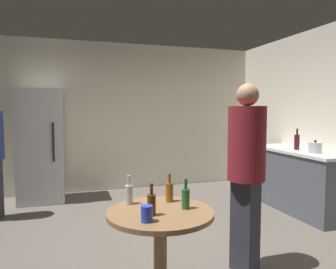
{
  "coord_description": "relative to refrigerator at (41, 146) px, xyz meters",
  "views": [
    {
      "loc": [
        -0.96,
        -3.24,
        1.48
      ],
      "look_at": [
        0.19,
        0.35,
        1.19
      ],
      "focal_mm": 33.71,
      "sensor_mm": 36.0,
      "label": 1
    }
  ],
  "objects": [
    {
      "name": "foreground_table",
      "position": [
        1.07,
        -3.24,
        -0.27
      ],
      "size": [
        0.8,
        0.8,
        0.73
      ],
      "color": "olive",
      "rests_on": "ground_plane"
    },
    {
      "name": "kettle",
      "position": [
        3.61,
        -2.01,
        0.07
      ],
      "size": [
        0.24,
        0.17,
        0.18
      ],
      "color": "#B2B2B7",
      "rests_on": "kitchen_counter"
    },
    {
      "name": "beer_bottle_amber",
      "position": [
        1.2,
        -3.04,
        -0.08
      ],
      "size": [
        0.06,
        0.06,
        0.23
      ],
      "color": "#8C5919",
      "rests_on": "foreground_table"
    },
    {
      "name": "beer_bottle_green",
      "position": [
        1.26,
        -3.25,
        -0.08
      ],
      "size": [
        0.06,
        0.06,
        0.23
      ],
      "color": "#26662D",
      "rests_on": "foreground_table"
    },
    {
      "name": "kitchen_counter",
      "position": [
        3.66,
        -1.67,
        -0.45
      ],
      "size": [
        0.64,
        1.64,
        0.9
      ],
      "color": "#4C515B",
      "rests_on": "ground_plane"
    },
    {
      "name": "person_in_maroon_shirt",
      "position": [
        1.96,
        -2.97,
        0.11
      ],
      "size": [
        0.44,
        0.44,
        1.72
      ],
      "rotation": [
        0.0,
        0.0,
        -2.75
      ],
      "color": "#2D2D38",
      "rests_on": "ground_plane"
    },
    {
      "name": "ground_plane",
      "position": [
        1.38,
        -2.2,
        -0.95
      ],
      "size": [
        5.2,
        5.2,
        0.1
      ],
      "primitive_type": "cube",
      "color": "#5B544C"
    },
    {
      "name": "beer_bottle_brown",
      "position": [
        0.98,
        -3.32,
        -0.08
      ],
      "size": [
        0.06,
        0.06,
        0.23
      ],
      "color": "#593314",
      "rests_on": "foreground_table"
    },
    {
      "name": "beer_bottle_clear",
      "position": [
        0.88,
        -3.01,
        -0.08
      ],
      "size": [
        0.06,
        0.06,
        0.23
      ],
      "color": "silver",
      "rests_on": "foreground_table"
    },
    {
      "name": "wine_bottle_on_counter",
      "position": [
        3.61,
        -1.65,
        0.12
      ],
      "size": [
        0.08,
        0.08,
        0.31
      ],
      "color": "#3F141E",
      "rests_on": "kitchen_counter"
    },
    {
      "name": "plastic_cup_blue",
      "position": [
        0.92,
        -3.44,
        -0.11
      ],
      "size": [
        0.08,
        0.08,
        0.11
      ],
      "primitive_type": "cylinder",
      "color": "blue",
      "rests_on": "foreground_table"
    },
    {
      "name": "refrigerator",
      "position": [
        0.0,
        0.0,
        0.0
      ],
      "size": [
        0.7,
        0.68,
        1.8
      ],
      "color": "silver",
      "rests_on": "ground_plane"
    },
    {
      "name": "wall_back",
      "position": [
        1.38,
        0.43,
        0.45
      ],
      "size": [
        5.32,
        0.06,
        2.7
      ],
      "primitive_type": "cube",
      "color": "silver",
      "rests_on": "ground_plane"
    }
  ]
}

